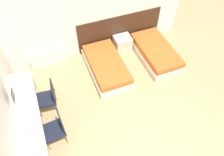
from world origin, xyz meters
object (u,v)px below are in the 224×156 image
bed_near_window (106,66)px  laptop (19,97)px  nightstand (123,43)px  bed_near_door (156,52)px  chair_near_laptop (48,97)px  chair_near_notebook (56,128)px

bed_near_window → laptop: size_ratio=4.97×
bed_near_window → nightstand: bearing=41.4°
bed_near_door → chair_near_laptop: bearing=-168.1°
bed_near_window → bed_near_door: size_ratio=1.00×
nightstand → chair_near_laptop: 2.94m
chair_near_laptop → chair_near_notebook: (0.00, -0.88, 0.00)m
chair_near_laptop → nightstand: bearing=34.9°
bed_near_window → laptop: (-2.33, -0.75, 0.65)m
laptop → bed_near_window: bearing=23.7°
chair_near_notebook → laptop: 1.07m
nightstand → bed_near_window: bearing=-138.6°
chair_near_notebook → bed_near_door: bearing=21.2°
bed_near_window → nightstand: (0.81, 0.71, 0.04)m
bed_near_window → bed_near_door: bearing=0.0°
chair_near_laptop → chair_near_notebook: size_ratio=1.00×
chair_near_laptop → laptop: laptop is taller
bed_near_window → chair_near_notebook: chair_near_notebook is taller
nightstand → laptop: 3.51m
nightstand → chair_near_notebook: size_ratio=0.57×
bed_near_window → chair_near_notebook: size_ratio=2.04×
chair_near_notebook → laptop: size_ratio=2.43×
bed_near_window → chair_near_laptop: bearing=-158.0°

